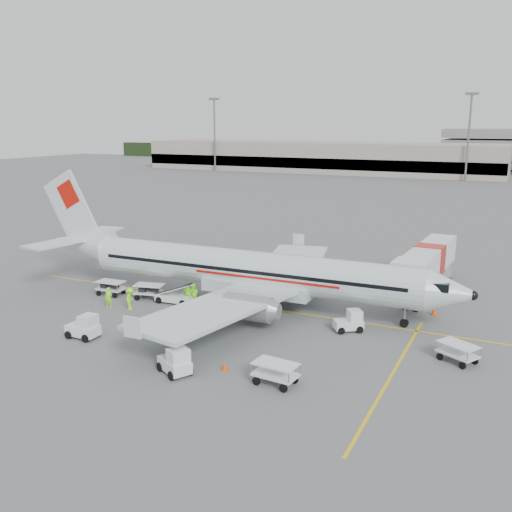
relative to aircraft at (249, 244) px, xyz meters
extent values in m
plane|color=#56595B|center=(-0.24, -0.18, -5.20)|extent=(360.00, 360.00, 0.00)
cube|color=yellow|center=(-0.24, -0.18, -5.19)|extent=(44.00, 0.20, 0.01)
cube|color=yellow|center=(13.76, -8.18, -5.19)|extent=(0.20, 20.00, 0.01)
cone|color=#FC4603|center=(14.30, 4.08, -4.85)|extent=(0.43, 0.43, 0.70)
cone|color=#FC4603|center=(1.89, 15.49, -4.88)|extent=(0.39, 0.39, 0.63)
cone|color=#FC4603|center=(4.31, -12.15, -4.88)|extent=(0.38, 0.38, 0.62)
imported|color=#86FC17|center=(-10.10, -5.59, -4.35)|extent=(0.71, 0.58, 1.70)
imported|color=#86FC17|center=(-4.27, -1.82, -4.32)|extent=(1.05, 0.95, 1.75)
imported|color=#86FC17|center=(-8.16, -5.26, -4.27)|extent=(1.03, 1.35, 1.84)
imported|color=#86FC17|center=(-4.91, -1.68, -4.37)|extent=(1.05, 0.79, 1.66)
camera|label=1|loc=(20.13, -40.64, 9.64)|focal=40.00mm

